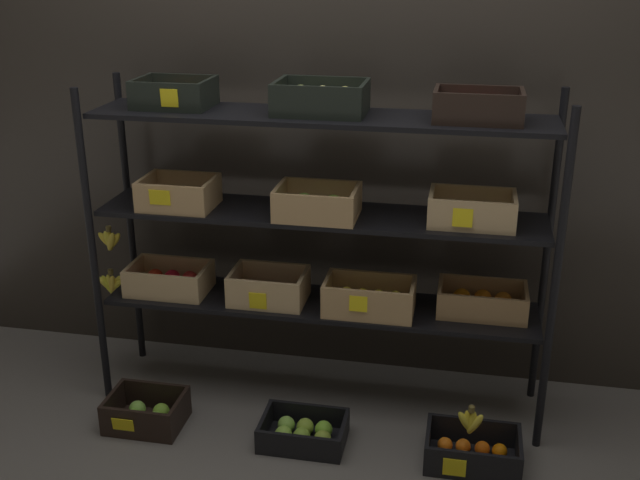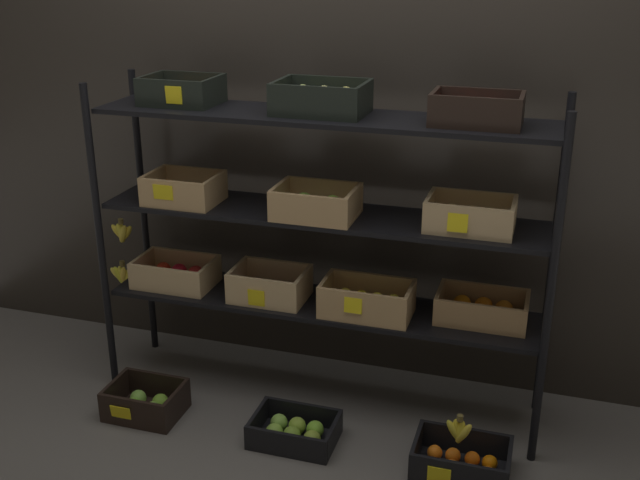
% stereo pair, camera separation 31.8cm
% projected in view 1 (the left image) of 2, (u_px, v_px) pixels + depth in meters
% --- Properties ---
extents(ground_plane, '(10.00, 10.00, 0.00)m').
position_uv_depth(ground_plane, '(320.00, 395.00, 3.46)').
color(ground_plane, '#605B56').
extents(storefront_wall, '(4.26, 0.12, 2.56)m').
position_uv_depth(storefront_wall, '(337.00, 96.00, 3.35)').
color(storefront_wall, '#2D2823').
rests_on(storefront_wall, ground_plane).
extents(display_rack, '(1.99, 0.41, 1.41)m').
position_uv_depth(display_rack, '(321.00, 218.00, 3.14)').
color(display_rack, black).
rests_on(display_rack, ground_plane).
extents(crate_ground_apple_green, '(0.31, 0.24, 0.14)m').
position_uv_depth(crate_ground_apple_green, '(146.00, 414.00, 3.23)').
color(crate_ground_apple_green, black).
rests_on(crate_ground_apple_green, ground_plane).
extents(crate_ground_left_apple_green, '(0.34, 0.24, 0.11)m').
position_uv_depth(crate_ground_left_apple_green, '(304.00, 433.00, 3.12)').
color(crate_ground_left_apple_green, black).
rests_on(crate_ground_left_apple_green, ground_plane).
extents(crate_ground_tangerine, '(0.37, 0.25, 0.13)m').
position_uv_depth(crate_ground_tangerine, '(472.00, 453.00, 2.99)').
color(crate_ground_tangerine, black).
rests_on(crate_ground_tangerine, ground_plane).
extents(banana_bunch_loose, '(0.12, 0.04, 0.13)m').
position_uv_depth(banana_bunch_loose, '(470.00, 422.00, 2.95)').
color(banana_bunch_loose, brown).
rests_on(banana_bunch_loose, crate_ground_tangerine).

